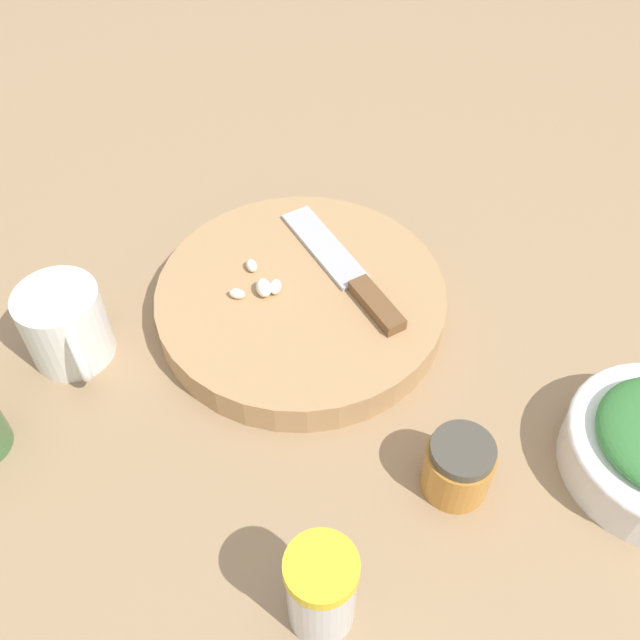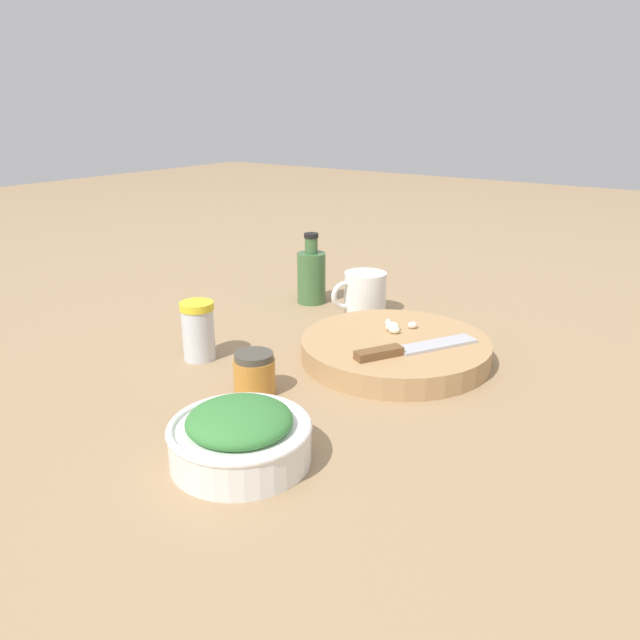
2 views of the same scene
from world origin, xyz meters
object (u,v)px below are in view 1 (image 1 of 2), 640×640
at_px(chef_knife, 349,274).
at_px(garlic_cloves, 260,284).
at_px(spice_jar, 321,590).
at_px(honey_jar, 458,466).
at_px(cutting_board, 301,301).
at_px(coffee_mug, 66,326).

xyz_separation_m(chef_knife, garlic_cloves, (0.07, 0.06, 0.00)).
xyz_separation_m(spice_jar, honey_jar, (-0.04, -0.16, -0.02)).
height_order(chef_knife, spice_jar, spice_jar).
distance_m(cutting_board, coffee_mug, 0.24).
bearing_deg(coffee_mug, chef_knife, -134.67).
bearing_deg(chef_knife, garlic_cloves, 160.87).
height_order(cutting_board, chef_knife, chef_knife).
relative_size(garlic_cloves, spice_jar, 0.61).
bearing_deg(cutting_board, honey_jar, 154.90).
xyz_separation_m(cutting_board, honey_jar, (-0.22, 0.10, 0.01)).
bearing_deg(garlic_cloves, cutting_board, -150.93).
bearing_deg(cutting_board, spice_jar, 124.38).
xyz_separation_m(garlic_cloves, honey_jar, (-0.26, 0.08, -0.01)).
relative_size(cutting_board, honey_jar, 4.95).
height_order(chef_knife, coffee_mug, coffee_mug).
bearing_deg(spice_jar, garlic_cloves, -48.24).
bearing_deg(honey_jar, garlic_cloves, -17.98).
distance_m(spice_jar, honey_jar, 0.16).
bearing_deg(chef_knife, coffee_mug, 164.48).
bearing_deg(cutting_board, chef_knife, -128.49).
bearing_deg(chef_knife, spice_jar, -125.25).
relative_size(garlic_cloves, honey_jar, 0.95).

